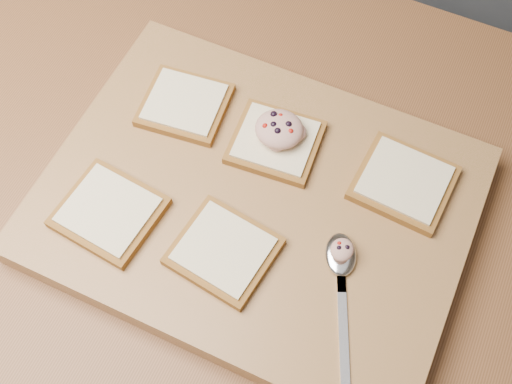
% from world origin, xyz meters
% --- Properties ---
extents(ground, '(4.00, 4.00, 0.00)m').
position_xyz_m(ground, '(0.00, 0.00, 0.00)').
color(ground, '#515459').
rests_on(ground, ground).
extents(island_counter, '(2.00, 0.80, 0.90)m').
position_xyz_m(island_counter, '(0.00, 0.00, 0.45)').
color(island_counter, slate).
rests_on(island_counter, ground).
extents(cutting_board, '(0.53, 0.40, 0.04)m').
position_xyz_m(cutting_board, '(0.13, -0.05, 0.92)').
color(cutting_board, '#A26E45').
rests_on(cutting_board, island_counter).
extents(bread_far_left, '(0.12, 0.11, 0.02)m').
position_xyz_m(bread_far_left, '(-0.01, 0.04, 0.95)').
color(bread_far_left, brown).
rests_on(bread_far_left, cutting_board).
extents(bread_far_center, '(0.12, 0.11, 0.02)m').
position_xyz_m(bread_far_center, '(0.12, 0.03, 0.95)').
color(bread_far_center, brown).
rests_on(bread_far_center, cutting_board).
extents(bread_far_right, '(0.12, 0.11, 0.02)m').
position_xyz_m(bread_far_right, '(0.29, 0.05, 0.95)').
color(bread_far_right, brown).
rests_on(bread_far_right, cutting_board).
extents(bread_near_left, '(0.13, 0.12, 0.02)m').
position_xyz_m(bread_near_left, '(-0.02, -0.15, 0.95)').
color(bread_near_left, brown).
rests_on(bread_near_left, cutting_board).
extents(bread_near_center, '(0.13, 0.12, 0.02)m').
position_xyz_m(bread_near_center, '(0.13, -0.13, 0.95)').
color(bread_near_center, brown).
rests_on(bread_near_center, cutting_board).
extents(tuna_salad_dollop, '(0.06, 0.06, 0.03)m').
position_xyz_m(tuna_salad_dollop, '(0.12, 0.04, 0.97)').
color(tuna_salad_dollop, tan).
rests_on(tuna_salad_dollop, bread_far_center).
extents(spoon, '(0.10, 0.18, 0.01)m').
position_xyz_m(spoon, '(0.26, -0.09, 0.95)').
color(spoon, silver).
rests_on(spoon, cutting_board).
extents(spoon_salad, '(0.03, 0.03, 0.02)m').
position_xyz_m(spoon_salad, '(0.26, -0.08, 0.96)').
color(spoon_salad, tan).
rests_on(spoon_salad, spoon).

